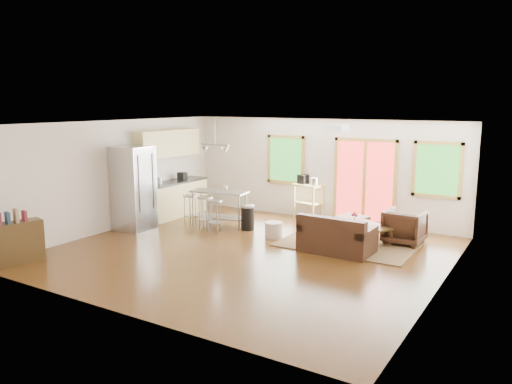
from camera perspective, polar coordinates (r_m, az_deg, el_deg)
The scene contains 28 objects.
floor at distance 10.25m, azimuth -0.88°, elevation -6.92°, with size 7.50×7.00×0.02m, color #3D240D.
ceiling at distance 9.81m, azimuth -0.92°, elevation 7.87°, with size 7.50×7.00×0.02m, color white.
back_wall at distance 13.01m, azimuth 7.41°, elevation 2.57°, with size 7.50×0.02×2.60m, color silver.
left_wall at distance 12.35m, azimuth -15.81°, elevation 1.86°, with size 0.02×7.00×2.60m, color silver.
right_wall at distance 8.58m, azimuth 20.84°, elevation -1.97°, with size 0.02×7.00×2.60m, color silver.
front_wall at distance 7.29m, azimuth -15.86°, elevation -3.76°, with size 7.50×0.02×2.60m, color silver.
window_left at distance 13.38m, azimuth 3.42°, elevation 3.71°, with size 1.10×0.05×1.30m.
french_doors at distance 12.56m, azimuth 12.29°, elevation 1.23°, with size 1.60×0.05×2.10m.
window_right at distance 12.06m, azimuth 20.01°, elevation 2.40°, with size 1.10×0.05×1.30m.
rug at distance 11.06m, azimuth 10.64°, elevation -5.70°, with size 2.78×2.14×0.03m, color #49643C.
loveseat at distance 10.28m, azimuth 9.14°, elevation -5.17°, with size 1.48×0.87×0.78m.
coffee_table at distance 11.09m, azimuth 12.76°, elevation -3.93°, with size 1.17×0.96×0.41m.
armchair at distance 11.20m, azimuth 16.64°, elevation -3.65°, with size 0.80×0.75×0.82m, color black.
ottoman at distance 11.81m, azimuth 10.88°, elevation -3.72°, with size 0.62×0.62×0.41m, color black.
pouf at distance 11.28m, azimuth 2.04°, elevation -4.35°, with size 0.40×0.40×0.35m, color beige.
vase at distance 10.87m, azimuth 11.17°, elevation -3.27°, with size 0.22×0.23×0.31m.
cabinets at distance 13.42m, azimuth -9.62°, elevation 1.14°, with size 0.64×2.24×2.30m.
refrigerator at distance 12.22m, azimuth -13.80°, elevation 0.43°, with size 0.85×0.81×2.00m.
island at distance 12.26m, azimuth -4.22°, elevation -1.14°, with size 1.45×0.75×0.88m.
cup at distance 11.94m, azimuth -3.51°, elevation 0.55°, with size 0.12×0.10×0.12m, color white.
bar_stool_a at distance 12.48m, azimuth -7.56°, elevation -1.19°, with size 0.38×0.38×0.76m.
bar_stool_b at distance 12.01m, azimuth -5.86°, elevation -1.47°, with size 0.44×0.44×0.79m.
bar_stool_c at distance 11.70m, azimuth -4.76°, elevation -1.84°, with size 0.45×0.45×0.77m.
trash_can at distance 11.92m, azimuth -0.97°, elevation -2.92°, with size 0.33×0.33×0.60m.
kitchen_cart at distance 13.07m, azimuth 5.94°, elevation 0.34°, with size 0.84×0.65×1.14m.
bookshelf at distance 10.48m, azimuth -25.63°, elevation -5.15°, with size 0.57×0.96×1.06m.
ceiling_flush at distance 9.61m, azimuth 9.18°, elevation 7.21°, with size 0.35×0.35×0.12m, color white.
pendant_light at distance 12.16m, azimuth -4.71°, elevation 4.93°, with size 0.80×0.18×0.79m.
Camera 1 is at (5.25, -8.27, 3.01)m, focal length 35.00 mm.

